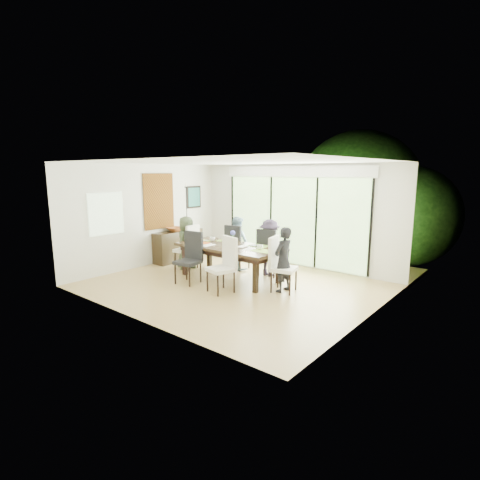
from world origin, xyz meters
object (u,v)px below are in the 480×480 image
Objects in this scene: cup_b at (232,245)px; bowl at (175,229)px; chair_far_right at (270,252)px; person_far_right at (270,248)px; cup_a at (212,239)px; table_top at (230,247)px; person_right_end at (283,260)px; laptop at (201,241)px; chair_far_left at (238,247)px; chair_near_right at (221,265)px; chair_right_end at (284,265)px; cup_c at (260,247)px; sideboard at (178,246)px; person_far_left at (238,243)px; chair_near_left at (188,258)px; chair_left_end at (186,247)px; vase at (233,243)px; person_left_end at (186,243)px.

cup_b is 0.24× the size of bowl.
chair_far_right is 0.10m from person_far_right.
cup_b is (0.85, -0.25, -0.00)m from cup_a.
person_right_end is (1.48, 0.00, -0.08)m from table_top.
chair_far_right is at bearing -6.12° from laptop.
cup_a is at bearing 65.94° from chair_far_left.
chair_far_right is 2.95m from bowl.
chair_near_right is at bearing 114.51° from chair_far_left.
chair_right_end reaches higher than cup_c.
chair_near_right is 8.87× the size of cup_c.
cup_a is at bearing 163.61° from cup_b.
sideboard is (-3.14, 0.38, -0.42)m from cup_c.
cup_a is (-0.25, -0.70, 0.26)m from chair_far_left.
person_right_end and person_far_left have the same top height.
person_far_right is at bearing 56.47° from table_top.
person_right_end is at bearing -7.17° from sideboard.
cup_a is (-0.20, 1.02, 0.26)m from chair_near_left.
person_far_right is 12.90× the size of cup_b.
chair_left_end is 1.00× the size of chair_far_right.
cup_b is at bearing -33.69° from table_top.
chair_right_end is 2.36m from laptop.
cup_b is (1.00, 0.00, 0.04)m from laptop.
chair_left_end is at bearing 130.40° from chair_near_left.
chair_near_right is at bearing 58.30° from chair_left_end.
sideboard is at bearing 6.61° from chair_far_left.
vase reaches higher than cup_c.
chair_near_left is at bearing -130.17° from cup_b.
chair_left_end is at bearing 76.87° from person_left_end.
cup_b is 2.60m from sideboard.
cup_c is at bearing 144.63° from chair_far_left.
person_far_left is at bearing 26.45° from laptop.
chair_near_left is 1.07m from cup_a.
chair_right_end and chair_near_right have the same top height.
chair_right_end is 1.00× the size of chair_far_right.
person_left_end is 1.02m from sideboard.
chair_far_right reaches higher than laptop.
chair_near_right reaches higher than laptop.
laptop is (-2.35, -0.10, 0.23)m from chair_right_end.
chair_far_right is 8.87× the size of cup_c.
sideboard is at bearing 168.61° from cup_a.
chair_right_end is at bearing -3.90° from cup_a.
person_left_end is at bearing -169.11° from cup_a.
laptop reaches higher than table_top.
cup_c is at bearing -5.11° from bowl.
table_top is at bearing 58.90° from person_far_right.
person_far_right is at bearing 49.72° from chair_near_left.
cup_b is 2.54m from bowl.
person_far_right is 0.79m from cup_c.
table_top is 20.00× the size of vase.
chair_near_right is at bearing 132.95° from person_far_left.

